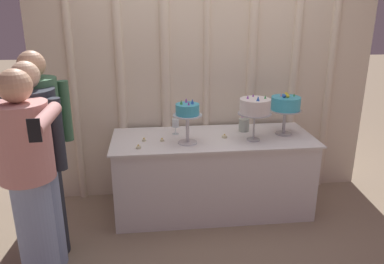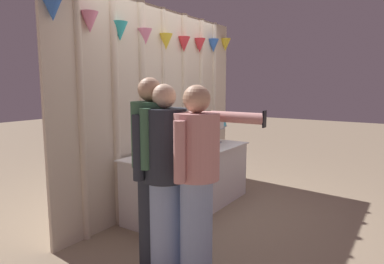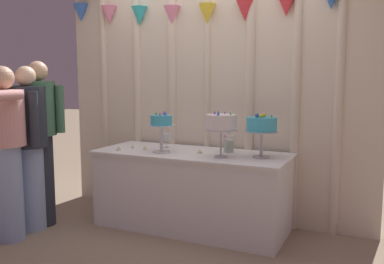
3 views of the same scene
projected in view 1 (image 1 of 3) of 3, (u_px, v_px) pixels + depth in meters
ground_plane at (213, 214)px, 3.65m from camera, size 24.00×24.00×0.00m
draped_curtain at (208, 67)px, 3.72m from camera, size 3.40×0.17×2.53m
cake_table at (212, 174)px, 3.63m from camera, size 1.89×0.75×0.76m
cake_display_leftmost at (187, 113)px, 3.27m from camera, size 0.26×0.26×0.40m
cake_display_center at (255, 107)px, 3.33m from camera, size 0.30×0.30×0.43m
cake_display_rightmost at (286, 105)px, 3.50m from camera, size 0.30×0.30×0.40m
wine_glass at (175, 123)px, 3.56m from camera, size 0.07×0.07×0.15m
flower_vase at (244, 124)px, 3.66m from camera, size 0.10×0.11×0.21m
tealight_far_left at (138, 147)px, 3.22m from camera, size 0.05×0.05×0.04m
tealight_near_left at (144, 140)px, 3.40m from camera, size 0.04×0.04×0.03m
tealight_near_right at (162, 140)px, 3.39m from camera, size 0.04×0.04×0.03m
tealight_far_right at (224, 137)px, 3.49m from camera, size 0.05×0.05×0.04m
guest_man_pink_jacket at (38, 162)px, 2.68m from camera, size 0.48×0.48×1.58m
guest_man_dark_suit at (43, 149)px, 2.81m from camera, size 0.43×0.42×1.63m
guest_girl_blue_dress at (29, 180)px, 2.41m from camera, size 0.51×0.62×1.57m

